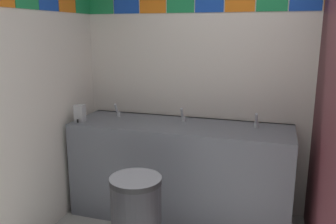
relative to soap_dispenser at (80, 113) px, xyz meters
name	(u,v)px	position (x,y,z in m)	size (l,w,h in m)	color
wall_back	(284,67)	(1.75, 0.53, 0.43)	(3.76, 0.09, 2.78)	silver
vanity_counter	(180,169)	(0.90, 0.19, -0.51)	(1.96, 0.61, 0.89)	slate
faucet_left	(118,112)	(0.25, 0.28, -0.03)	(0.04, 0.10, 0.14)	silver
faucet_center	(183,116)	(0.90, 0.28, -0.03)	(0.04, 0.10, 0.14)	silver
faucet_right	(256,122)	(1.56, 0.28, -0.03)	(0.04, 0.10, 0.14)	silver
soap_dispenser	(80,113)	(0.00, 0.00, 0.00)	(0.09, 0.09, 0.16)	#B7BABF
trash_bin	(136,220)	(0.78, -0.57, -0.63)	(0.38, 0.38, 0.68)	#333338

